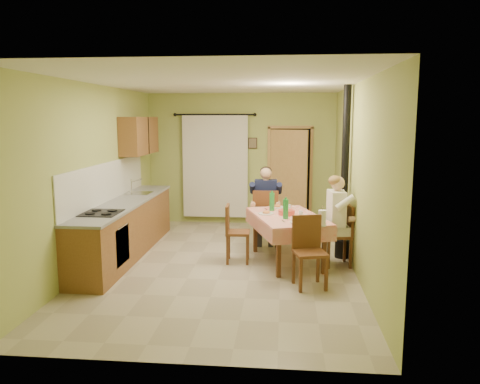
# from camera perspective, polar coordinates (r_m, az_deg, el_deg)

# --- Properties ---
(floor) EXTENTS (4.00, 6.00, 0.01)m
(floor) POSITION_cam_1_polar(r_m,az_deg,el_deg) (7.43, -2.02, -8.89)
(floor) COLOR tan
(floor) RESTS_ON ground
(room_shell) EXTENTS (4.04, 6.04, 2.82)m
(room_shell) POSITION_cam_1_polar(r_m,az_deg,el_deg) (7.08, -2.10, 5.26)
(room_shell) COLOR #A8B45C
(room_shell) RESTS_ON ground
(kitchen_run) EXTENTS (0.64, 3.64, 1.56)m
(kitchen_run) POSITION_cam_1_polar(r_m,az_deg,el_deg) (8.06, -13.81, -4.15)
(kitchen_run) COLOR brown
(kitchen_run) RESTS_ON ground
(upper_cabinets) EXTENTS (0.35, 1.40, 0.70)m
(upper_cabinets) POSITION_cam_1_polar(r_m,az_deg,el_deg) (9.14, -12.16, 6.74)
(upper_cabinets) COLOR brown
(upper_cabinets) RESTS_ON room_shell
(curtain) EXTENTS (1.70, 0.07, 2.22)m
(curtain) POSITION_cam_1_polar(r_m,az_deg,el_deg) (10.07, -3.04, 3.20)
(curtain) COLOR black
(curtain) RESTS_ON ground
(doorway) EXTENTS (0.96, 0.35, 2.15)m
(doorway) POSITION_cam_1_polar(r_m,az_deg,el_deg) (9.99, 6.01, 1.90)
(doorway) COLOR black
(doorway) RESTS_ON ground
(dining_table) EXTENTS (1.42, 1.83, 0.76)m
(dining_table) POSITION_cam_1_polar(r_m,az_deg,el_deg) (7.51, 5.76, -5.69)
(dining_table) COLOR tan
(dining_table) RESTS_ON ground
(tableware) EXTENTS (1.01, 1.50, 0.33)m
(tableware) POSITION_cam_1_polar(r_m,az_deg,el_deg) (7.32, 6.19, -2.53)
(tableware) COLOR white
(tableware) RESTS_ON dining_table
(chair_far) EXTENTS (0.47, 0.47, 1.02)m
(chair_far) POSITION_cam_1_polar(r_m,az_deg,el_deg) (8.54, 3.12, -4.47)
(chair_far) COLOR #5B3219
(chair_far) RESTS_ON ground
(chair_near) EXTENTS (0.50, 0.50, 0.97)m
(chair_near) POSITION_cam_1_polar(r_m,az_deg,el_deg) (6.50, 8.45, -8.94)
(chair_near) COLOR #5B3219
(chair_near) RESTS_ON ground
(chair_right) EXTENTS (0.45, 0.45, 0.96)m
(chair_right) POSITION_cam_1_polar(r_m,az_deg,el_deg) (7.50, 11.84, -6.60)
(chair_right) COLOR #5B3219
(chair_right) RESTS_ON ground
(chair_left) EXTENTS (0.39, 0.39, 0.92)m
(chair_left) POSITION_cam_1_polar(r_m,az_deg,el_deg) (7.51, -0.36, -6.39)
(chair_left) COLOR #5B3219
(chair_left) RESTS_ON ground
(man_far) EXTENTS (0.59, 0.47, 1.39)m
(man_far) POSITION_cam_1_polar(r_m,az_deg,el_deg) (8.44, 3.15, -0.57)
(man_far) COLOR #141938
(man_far) RESTS_ON chair_far
(man_right) EXTENTS (0.51, 0.62, 1.39)m
(man_right) POSITION_cam_1_polar(r_m,az_deg,el_deg) (7.36, 11.89, -2.18)
(man_right) COLOR silver
(man_right) RESTS_ON chair_right
(stove_flue) EXTENTS (0.24, 0.24, 2.80)m
(stove_flue) POSITION_cam_1_polar(r_m,az_deg,el_deg) (7.77, 12.55, -0.51)
(stove_flue) COLOR black
(stove_flue) RESTS_ON ground
(picture_back) EXTENTS (0.19, 0.03, 0.23)m
(picture_back) POSITION_cam_1_polar(r_m,az_deg,el_deg) (10.02, 1.55, 5.98)
(picture_back) COLOR black
(picture_back) RESTS_ON room_shell
(picture_right) EXTENTS (0.03, 0.31, 0.21)m
(picture_right) POSITION_cam_1_polar(r_m,az_deg,el_deg) (8.29, 12.72, 5.81)
(picture_right) COLOR brown
(picture_right) RESTS_ON room_shell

